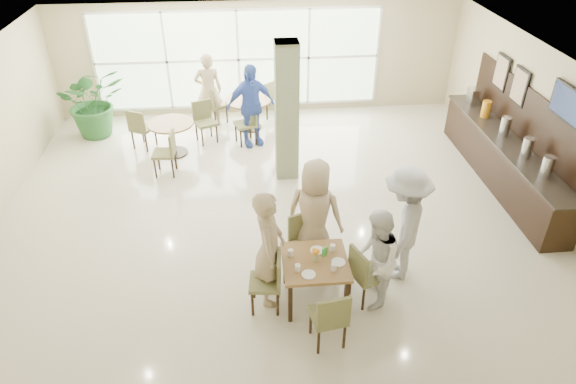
{
  "coord_description": "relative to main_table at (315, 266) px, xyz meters",
  "views": [
    {
      "loc": [
        -0.44,
        -8.04,
        5.55
      ],
      "look_at": [
        0.2,
        -1.2,
        1.1
      ],
      "focal_mm": 32.0,
      "sensor_mm": 36.0,
      "label": 1
    }
  ],
  "objects": [
    {
      "name": "ground",
      "position": [
        -0.47,
        2.49,
        -0.66
      ],
      "size": [
        10.0,
        10.0,
        0.0
      ],
      "primitive_type": "plane",
      "color": "beige",
      "rests_on": "ground"
    },
    {
      "name": "room_shell",
      "position": [
        -0.47,
        2.49,
        1.05
      ],
      "size": [
        10.0,
        10.0,
        10.0
      ],
      "color": "white",
      "rests_on": "ground"
    },
    {
      "name": "window_bank",
      "position": [
        -0.97,
        6.95,
        0.74
      ],
      "size": [
        7.0,
        0.04,
        7.0
      ],
      "color": "silver",
      "rests_on": "ground"
    },
    {
      "name": "column",
      "position": [
        -0.07,
        3.69,
        0.74
      ],
      "size": [
        0.45,
        0.45,
        2.8
      ],
      "primitive_type": "cube",
      "color": "#687451",
      "rests_on": "ground"
    },
    {
      "name": "main_table",
      "position": [
        0.0,
        0.0,
        0.0
      ],
      "size": [
        0.94,
        0.94,
        0.75
      ],
      "color": "brown",
      "rests_on": "ground"
    },
    {
      "name": "round_table_left",
      "position": [
        -2.51,
        4.83,
        -0.11
      ],
      "size": [
        0.99,
        0.99,
        0.75
      ],
      "color": "brown",
      "rests_on": "ground"
    },
    {
      "name": "round_table_right",
      "position": [
        -0.79,
        5.99,
        -0.08
      ],
      "size": [
        1.1,
        1.1,
        0.75
      ],
      "color": "brown",
      "rests_on": "ground"
    },
    {
      "name": "chairs_main_table",
      "position": [
        0.03,
        -0.05,
        -0.18
      ],
      "size": [
        2.05,
        2.06,
        0.95
      ],
      "color": "olive",
      "rests_on": "ground"
    },
    {
      "name": "chairs_table_left",
      "position": [
        -2.52,
        4.84,
        -0.18
      ],
      "size": [
        2.01,
        1.94,
        0.95
      ],
      "color": "olive",
      "rests_on": "ground"
    },
    {
      "name": "chairs_table_right",
      "position": [
        -0.84,
        5.99,
        -0.18
      ],
      "size": [
        2.15,
        1.81,
        0.95
      ],
      "color": "olive",
      "rests_on": "ground"
    },
    {
      "name": "tabletop_clutter",
      "position": [
        0.02,
        -0.01,
        0.15
      ],
      "size": [
        0.8,
        0.71,
        0.21
      ],
      "color": "white",
      "rests_on": "main_table"
    },
    {
      "name": "buffet_counter",
      "position": [
        4.23,
        3.0,
        -0.1
      ],
      "size": [
        0.64,
        4.7,
        1.95
      ],
      "color": "black",
      "rests_on": "ground"
    },
    {
      "name": "wall_tv",
      "position": [
        4.47,
        1.89,
        1.49
      ],
      "size": [
        0.06,
        1.0,
        0.58
      ],
      "color": "black",
      "rests_on": "ground"
    },
    {
      "name": "framed_art_a",
      "position": [
        4.48,
        3.49,
        1.19
      ],
      "size": [
        0.05,
        0.55,
        0.7
      ],
      "color": "black",
      "rests_on": "ground"
    },
    {
      "name": "framed_art_b",
      "position": [
        4.48,
        4.29,
        1.19
      ],
      "size": [
        0.05,
        0.55,
        0.7
      ],
      "color": "black",
      "rests_on": "ground"
    },
    {
      "name": "potted_plant",
      "position": [
        -4.39,
        6.0,
        0.18
      ],
      "size": [
        1.95,
        1.95,
        1.67
      ],
      "primitive_type": "imported",
      "rotation": [
        0.0,
        0.0,
        0.37
      ],
      "color": "#255E28",
      "rests_on": "ground"
    },
    {
      "name": "teen_left",
      "position": [
        -0.65,
        0.12,
        0.27
      ],
      "size": [
        0.52,
        0.72,
        1.86
      ],
      "primitive_type": "imported",
      "rotation": [
        0.0,
        0.0,
        1.46
      ],
      "color": "tan",
      "rests_on": "ground"
    },
    {
      "name": "teen_far",
      "position": [
        0.11,
        0.89,
        0.27
      ],
      "size": [
        1.03,
        0.82,
        1.86
      ],
      "primitive_type": "imported",
      "rotation": [
        0.0,
        0.0,
        2.73
      ],
      "color": "tan",
      "rests_on": "ground"
    },
    {
      "name": "teen_right",
      "position": [
        0.85,
        -0.12,
        0.14
      ],
      "size": [
        0.76,
        0.89,
        1.6
      ],
      "primitive_type": "imported",
      "rotation": [
        0.0,
        0.0,
        -1.8
      ],
      "color": "white",
      "rests_on": "ground"
    },
    {
      "name": "teen_standing",
      "position": [
        1.4,
        0.47,
        0.3
      ],
      "size": [
        1.19,
        1.43,
        1.92
      ],
      "primitive_type": "imported",
      "rotation": [
        0.0,
        0.0,
        -2.03
      ],
      "color": "#ACACAF",
      "rests_on": "ground"
    },
    {
      "name": "adult_a",
      "position": [
        -0.75,
        5.14,
        0.29
      ],
      "size": [
        1.26,
        0.96,
        1.9
      ],
      "primitive_type": "imported",
      "rotation": [
        0.0,
        0.0,
        0.33
      ],
      "color": "#3E5FBB",
      "rests_on": "ground"
    },
    {
      "name": "adult_b",
      "position": [
        0.18,
        5.94,
        0.13
      ],
      "size": [
        1.15,
        1.59,
        1.58
      ],
      "primitive_type": "imported",
      "rotation": [
        0.0,
        0.0,
        -1.97
      ],
      "color": "white",
      "rests_on": "ground"
    },
    {
      "name": "adult_standing",
      "position": [
        -1.72,
        6.26,
        0.25
      ],
      "size": [
        0.69,
        0.49,
        1.81
      ],
      "primitive_type": "imported",
      "rotation": [
        0.0,
        0.0,
        3.22
      ],
      "color": "tan",
      "rests_on": "ground"
    }
  ]
}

